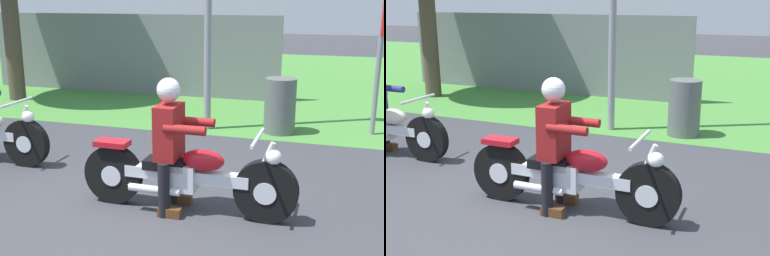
% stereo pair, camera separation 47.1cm
% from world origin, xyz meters
% --- Properties ---
extents(ground, '(120.00, 120.00, 0.00)m').
position_xyz_m(ground, '(0.00, 0.00, 0.00)').
color(ground, '#38383D').
extents(grass_verge, '(60.00, 12.00, 0.01)m').
position_xyz_m(grass_verge, '(0.00, 9.32, 0.00)').
color(grass_verge, '#478438').
rests_on(grass_verge, ground).
extents(motorcycle_lead, '(2.29, 0.66, 0.88)m').
position_xyz_m(motorcycle_lead, '(0.49, 0.46, 0.39)').
color(motorcycle_lead, black).
rests_on(motorcycle_lead, ground).
extents(rider_lead, '(0.55, 0.48, 1.40)m').
position_xyz_m(rider_lead, '(0.32, 0.46, 0.82)').
color(rider_lead, black).
rests_on(rider_lead, ground).
extents(trash_can, '(0.51, 0.51, 0.90)m').
position_xyz_m(trash_can, '(0.99, 3.83, 0.45)').
color(trash_can, '#595E5B').
rests_on(trash_can, ground).
extents(fence_segment, '(7.00, 0.06, 1.80)m').
position_xyz_m(fence_segment, '(-2.82, 6.27, 0.90)').
color(fence_segment, slate).
rests_on(fence_segment, ground).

